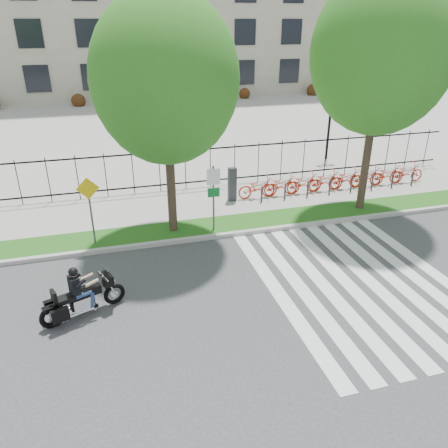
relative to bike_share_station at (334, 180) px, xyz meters
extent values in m
plane|color=#373739|center=(-7.86, -7.20, -0.63)|extent=(120.00, 120.00, 0.00)
cube|color=#A6A39D|center=(-7.86, -3.10, -0.56)|extent=(60.00, 0.20, 0.15)
cube|color=#215816|center=(-7.86, -2.25, -0.56)|extent=(60.00, 1.50, 0.15)
cube|color=#A4A199|center=(-7.86, 0.25, -0.56)|extent=(60.00, 3.50, 0.15)
cube|color=#A4A199|center=(-7.86, 17.80, -0.58)|extent=(80.00, 34.00, 0.10)
cylinder|color=black|center=(2.14, 4.80, 1.37)|extent=(0.14, 0.14, 4.00)
cylinder|color=black|center=(2.14, 4.80, 3.27)|extent=(0.06, 0.70, 0.70)
sphere|color=white|center=(1.79, 4.80, 3.37)|extent=(0.36, 0.36, 0.36)
sphere|color=white|center=(2.49, 4.80, 3.37)|extent=(0.36, 0.36, 0.36)
cylinder|color=#33261C|center=(-7.99, -2.25, 1.52)|extent=(0.32, 0.32, 4.02)
ellipsoid|color=#145A16|center=(-7.99, -2.25, 5.01)|extent=(4.93, 4.93, 5.66)
cylinder|color=#33261C|center=(0.04, -2.25, 1.81)|extent=(0.32, 0.32, 4.59)
ellipsoid|color=#145A16|center=(0.04, -2.25, 5.68)|extent=(5.24, 5.24, 6.03)
cube|color=#2D2D33|center=(-4.98, 0.00, 0.27)|extent=(0.35, 0.25, 1.50)
imported|color=red|center=(-3.78, 0.00, 0.00)|extent=(1.83, 0.64, 0.96)
cylinder|color=#2D2D33|center=(-3.78, -0.50, -0.13)|extent=(0.08, 0.08, 0.70)
imported|color=red|center=(-2.68, 0.00, 0.00)|extent=(1.83, 0.64, 0.96)
cylinder|color=#2D2D33|center=(-2.68, -0.50, -0.13)|extent=(0.08, 0.08, 0.70)
imported|color=red|center=(-1.58, 0.00, 0.00)|extent=(1.83, 0.64, 0.96)
cylinder|color=#2D2D33|center=(-1.58, -0.50, -0.13)|extent=(0.08, 0.08, 0.70)
imported|color=red|center=(-0.48, 0.00, 0.00)|extent=(1.83, 0.64, 0.96)
cylinder|color=#2D2D33|center=(-0.48, -0.50, -0.13)|extent=(0.08, 0.08, 0.70)
imported|color=red|center=(0.62, 0.00, 0.00)|extent=(1.83, 0.64, 0.96)
cylinder|color=#2D2D33|center=(0.62, -0.50, -0.13)|extent=(0.08, 0.08, 0.70)
imported|color=red|center=(1.72, 0.00, 0.00)|extent=(1.83, 0.64, 0.96)
cylinder|color=#2D2D33|center=(1.72, -0.50, -0.13)|extent=(0.08, 0.08, 0.70)
imported|color=red|center=(2.82, 0.00, 0.00)|extent=(1.83, 0.64, 0.96)
cylinder|color=#2D2D33|center=(2.82, -0.50, -0.13)|extent=(0.08, 0.08, 0.70)
imported|color=red|center=(3.92, 0.00, 0.00)|extent=(1.83, 0.64, 0.96)
cylinder|color=#2D2D33|center=(3.92, -0.50, -0.13)|extent=(0.08, 0.08, 0.70)
cylinder|color=#59595B|center=(-6.49, -2.60, 0.77)|extent=(0.07, 0.07, 2.50)
cube|color=white|center=(-6.49, -2.64, 1.62)|extent=(0.50, 0.03, 0.60)
cube|color=#0C6626|center=(-6.49, -2.64, 1.02)|extent=(0.45, 0.03, 0.35)
cylinder|color=#59595B|center=(-10.88, -2.60, 0.72)|extent=(0.07, 0.07, 2.40)
cube|color=yellow|center=(-10.88, -2.64, 1.62)|extent=(0.78, 0.03, 0.78)
torus|color=black|center=(-10.38, -6.32, -0.32)|extent=(0.64, 0.34, 0.64)
torus|color=black|center=(-12.02, -6.96, -0.32)|extent=(0.68, 0.38, 0.68)
cube|color=black|center=(-10.55, -6.38, 0.24)|extent=(0.44, 0.57, 0.28)
cube|color=#26262B|center=(-10.49, -6.36, 0.46)|extent=(0.30, 0.48, 0.28)
cube|color=silver|center=(-11.24, -6.65, -0.22)|extent=(0.63, 0.49, 0.37)
cube|color=black|center=(-10.99, -6.55, 0.09)|extent=(0.59, 0.48, 0.24)
cube|color=black|center=(-11.55, -6.77, 0.07)|extent=(0.72, 0.55, 0.13)
cube|color=black|center=(-11.89, -6.91, 0.27)|extent=(0.20, 0.33, 0.31)
cube|color=black|center=(-11.79, -7.16, -0.17)|extent=(0.48, 0.31, 0.37)
cube|color=black|center=(-11.99, -6.65, -0.17)|extent=(0.48, 0.31, 0.37)
cube|color=black|center=(-11.37, -6.70, 0.40)|extent=(0.34, 0.43, 0.48)
sphere|color=tan|center=(-11.35, -6.69, 0.75)|extent=(0.21, 0.21, 0.21)
sphere|color=black|center=(-11.35, -6.69, 0.79)|extent=(0.25, 0.25, 0.25)
camera|label=1|loc=(-10.19, -17.21, 6.78)|focal=35.00mm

